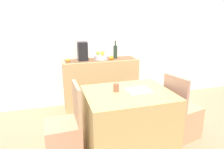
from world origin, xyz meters
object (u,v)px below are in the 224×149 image
Objects in this scene: wine_bottle at (115,52)px; chair_near_window at (65,137)px; coffee_maker at (83,51)px; chair_by_corner at (181,119)px; sideboard_console at (101,83)px; coffee_cup at (116,87)px; fruit_bowl at (101,57)px; open_book at (139,90)px; dining_table at (128,120)px.

chair_near_window is at bearing -128.46° from wine_bottle.
wine_bottle is 0.59m from coffee_maker.
chair_by_corner is at bearing -48.74° from coffee_maker.
coffee_cup is at bearing -94.60° from sideboard_console.
coffee_maker is 1.27m from coffee_cup.
chair_near_window is at bearing -173.78° from coffee_cup.
coffee_maker is 1.58m from chair_near_window.
fruit_bowl reaches higher than coffee_cup.
sideboard_console is 1.47× the size of chair_near_window.
fruit_bowl is 1.32m from open_book.
chair_by_corner is (0.81, -1.30, -0.67)m from fruit_bowl.
chair_near_window is at bearing -120.61° from fruit_bowl.
coffee_cup is at bearing -95.23° from fruit_bowl.
open_book is 0.28m from coffee_cup.
coffee_maker reaches higher than coffee_cup.
chair_near_window is (-0.79, 0.00, -0.10)m from dining_table.
chair_near_window is at bearing 179.84° from chair_by_corner.
coffee_maker reaches higher than chair_near_window.
wine_bottle is (0.26, -0.00, 0.08)m from fruit_bowl.
wine_bottle is 3.13× the size of coffee_cup.
coffee_cup is at bearing 152.01° from dining_table.
open_book is at bearing -94.62° from wine_bottle.
chair_near_window reaches higher than sideboard_console.
chair_near_window is (-0.77, -1.30, -0.67)m from fruit_bowl.
chair_near_window is at bearing -120.17° from sideboard_console.
coffee_maker is at bearing 180.00° from fruit_bowl.
wine_bottle is at bearing -0.00° from coffee_maker.
coffee_maker is at bearing 105.13° from dining_table.
fruit_bowl is 1.24m from coffee_cup.
sideboard_console is at bearing 0.00° from coffee_maker.
wine_bottle is 1.60m from chair_by_corner.
coffee_maker is 1.51m from dining_table.
wine_bottle is at bearing 72.99° from coffee_cup.
fruit_bowl is at bearing 0.00° from sideboard_console.
fruit_bowl is 1.65m from chair_near_window.
coffee_maker reaches higher than fruit_bowl.
sideboard_console is 0.68m from coffee_maker.
wine_bottle and coffee_maker have the same top height.
chair_near_window is 1.00× the size of chair_by_corner.
chair_near_window is (-0.75, -1.30, -0.18)m from sideboard_console.
dining_table is (0.02, -1.30, -0.56)m from fruit_bowl.
wine_bottle is 0.31× the size of dining_table.
sideboard_console is 1.30m from dining_table.
dining_table is at bearing -100.45° from wine_bottle.
coffee_maker is at bearing 180.00° from sideboard_console.
sideboard_console is 4.73× the size of open_book.
sideboard_console is 1.28m from coffee_cup.
coffee_cup is (-0.27, 0.07, 0.04)m from open_book.
open_book is at bearing -82.43° from sideboard_console.
wine_bottle reaches higher than sideboard_console.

